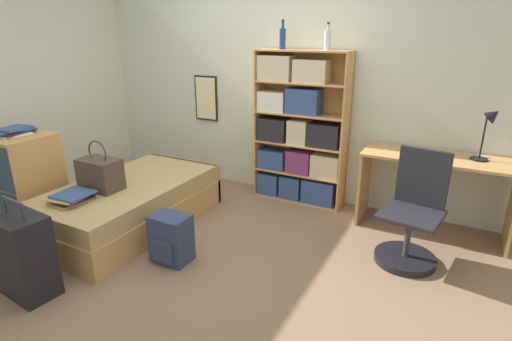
{
  "coord_description": "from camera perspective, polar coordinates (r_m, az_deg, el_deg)",
  "views": [
    {
      "loc": [
        2.06,
        -2.66,
        1.88
      ],
      "look_at": [
        0.55,
        0.18,
        0.75
      ],
      "focal_mm": 28.0,
      "sensor_mm": 36.0,
      "label": 1
    }
  ],
  "objects": [
    {
      "name": "backpack",
      "position": [
        3.52,
        -12.06,
        -9.5
      ],
      "size": [
        0.32,
        0.27,
        0.42
      ],
      "color": "#2D3856",
      "rests_on": "ground_plane"
    },
    {
      "name": "dresser",
      "position": [
        4.59,
        -30.34,
        -1.29
      ],
      "size": [
        0.64,
        0.56,
        0.94
      ],
      "color": "tan",
      "rests_on": "ground_plane"
    },
    {
      "name": "bottle_brown",
      "position": [
        4.28,
        10.2,
        17.94
      ],
      "size": [
        0.07,
        0.07,
        0.27
      ],
      "color": "#B7BCC1",
      "rests_on": "bookcase"
    },
    {
      "name": "bookcase",
      "position": [
        4.5,
        5.93,
        5.16
      ],
      "size": [
        1.03,
        0.28,
        1.69
      ],
      "color": "tan",
      "rests_on": "ground_plane"
    },
    {
      "name": "wall_left",
      "position": [
        5.18,
        -31.24,
        10.2
      ],
      "size": [
        0.06,
        10.0,
        2.6
      ],
      "color": "beige",
      "rests_on": "ground_plane"
    },
    {
      "name": "handbag",
      "position": [
        4.04,
        -21.37,
        -0.42
      ],
      "size": [
        0.39,
        0.25,
        0.48
      ],
      "color": "#47382D",
      "rests_on": "bed"
    },
    {
      "name": "book_stack_on_bed",
      "position": [
        3.88,
        -24.72,
        -3.53
      ],
      "size": [
        0.32,
        0.39,
        0.08
      ],
      "color": "#99894C",
      "rests_on": "bed"
    },
    {
      "name": "wall_back",
      "position": [
        4.76,
        2.12,
        12.34
      ],
      "size": [
        10.0,
        0.09,
        2.6
      ],
      "color": "beige",
      "rests_on": "ground_plane"
    },
    {
      "name": "desk_lamp",
      "position": [
        4.08,
        30.49,
        5.79
      ],
      "size": [
        0.2,
        0.15,
        0.5
      ],
      "color": "black",
      "rests_on": "desk"
    },
    {
      "name": "suitcase",
      "position": [
        3.45,
        -30.22,
        -10.44
      ],
      "size": [
        0.46,
        0.31,
        0.77
      ],
      "color": "black",
      "rests_on": "ground_plane"
    },
    {
      "name": "desk_chair",
      "position": [
        3.66,
        21.23,
        -7.63
      ],
      "size": [
        0.53,
        0.53,
        0.96
      ],
      "color": "black",
      "rests_on": "ground_plane"
    },
    {
      "name": "bed",
      "position": [
        4.25,
        -17.39,
        -4.52
      ],
      "size": [
        1.0,
        1.81,
        0.45
      ],
      "color": "tan",
      "rests_on": "ground_plane"
    },
    {
      "name": "magazine_pile_on_dresser",
      "position": [
        4.47,
        -31.28,
        4.85
      ],
      "size": [
        0.27,
        0.37,
        0.07
      ],
      "color": "silver",
      "rests_on": "dresser"
    },
    {
      "name": "ground_plane",
      "position": [
        3.85,
        -8.67,
        -10.09
      ],
      "size": [
        14.0,
        14.0,
        0.0
      ],
      "primitive_type": "plane",
      "color": "#84664C"
    },
    {
      "name": "bottle_green",
      "position": [
        4.45,
        3.81,
        18.38
      ],
      "size": [
        0.07,
        0.07,
        0.3
      ],
      "color": "navy",
      "rests_on": "bookcase"
    },
    {
      "name": "desk",
      "position": [
        4.16,
        24.24,
        -1.1
      ],
      "size": [
        1.36,
        0.52,
        0.77
      ],
      "color": "tan",
      "rests_on": "ground_plane"
    }
  ]
}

